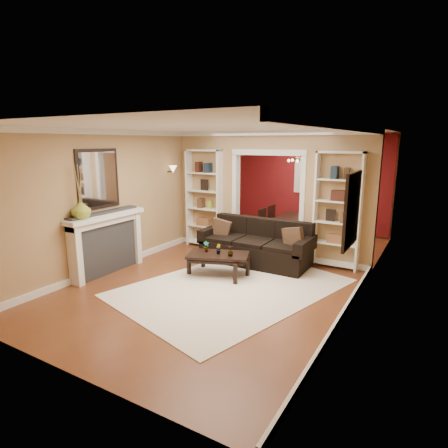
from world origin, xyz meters
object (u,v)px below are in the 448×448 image
Objects in this scene: sofa at (256,242)px; dining_table at (295,229)px; bookshelf_left at (205,199)px; bookshelf_right at (337,211)px; fireplace at (108,244)px; coffee_table at (218,265)px.

dining_table is (0.07, 2.15, -0.15)m from sofa.
dining_table is at bearing 42.73° from bookshelf_left.
bookshelf_left and bookshelf_right have the same top height.
fireplace is at bearing -102.05° from bookshelf_left.
bookshelf_left reaches higher than coffee_table.
sofa is at bearing 178.06° from dining_table.
bookshelf_left is 3.10m from bookshelf_right.
bookshelf_left is at bearing 180.00° from bookshelf_right.
dining_table is (-1.40, 1.57, -0.85)m from bookshelf_right.
coffee_table is 0.66× the size of fireplace.
coffee_table is at bearing 26.56° from fireplace.
bookshelf_left is 1.37× the size of dining_table.
fireplace is 4.68m from dining_table.
sofa reaches higher than coffee_table.
bookshelf_right is at bearing 34.80° from fireplace.
bookshelf_right reaches higher than sofa.
sofa is 1.35× the size of fireplace.
bookshelf_left is at bearing 160.35° from sofa.
sofa is at bearing -158.55° from bookshelf_right.
sofa is at bearing 53.28° from coffee_table.
dining_table is (2.24, 4.10, -0.28)m from fireplace.
bookshelf_left is (-1.34, 1.59, 0.94)m from coffee_table.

